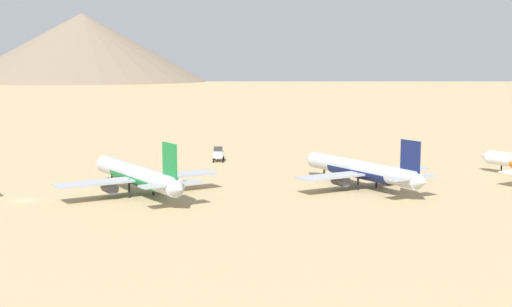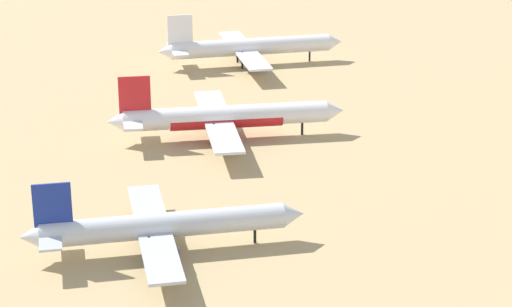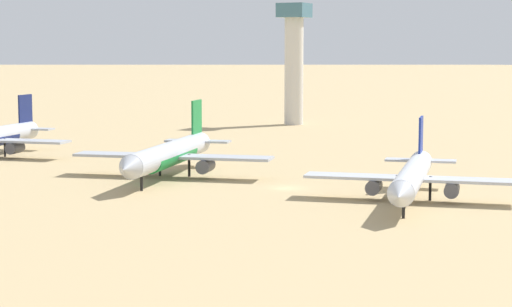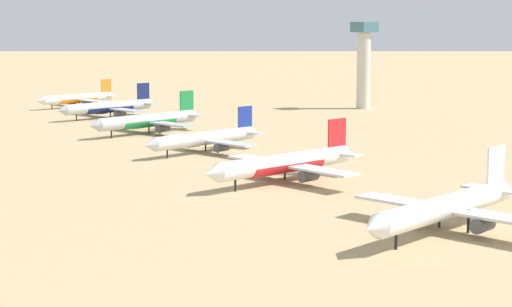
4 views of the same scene
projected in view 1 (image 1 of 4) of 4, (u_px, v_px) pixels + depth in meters
The scene contains 5 objects.
ground_plane at pixel (24, 201), 122.44m from camera, with size 1800.00×1800.00×0.00m, color tan.
parked_jet_1 at pixel (361, 170), 134.98m from camera, with size 37.11×30.34×10.73m.
parked_jet_2 at pixel (137, 175), 127.52m from camera, with size 38.29×31.39×11.11m.
service_truck at pixel (218, 153), 171.82m from camera, with size 5.68×4.34×3.90m.
desert_hill_2 at pixel (83, 47), 979.02m from camera, with size 352.28×352.28×97.22m, color #7A6854.
Camera 1 is at (-127.20, 4.91, 24.14)m, focal length 48.12 mm.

